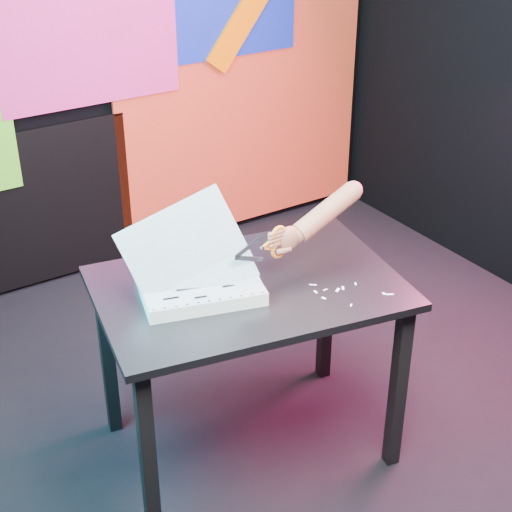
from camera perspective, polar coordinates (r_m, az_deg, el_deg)
room at (r=2.90m, az=3.58°, el=11.90°), size 3.01×3.01×2.71m
backdrop at (r=4.26m, az=-7.77°, el=11.72°), size 2.88×0.05×2.08m
work_table at (r=2.87m, az=-0.55°, el=-3.86°), size 1.19×0.91×0.75m
printout_stack at (r=2.75m, az=-4.16°, el=-2.07°), size 0.49×0.40×0.38m
scissors at (r=2.77m, az=1.40°, el=0.93°), size 0.23×0.02×0.13m
hand_forearm at (r=2.86m, az=4.69°, el=2.92°), size 0.42×0.10×0.19m
paper_clippings at (r=2.78m, az=6.52°, el=-2.59°), size 0.23×0.22×0.00m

